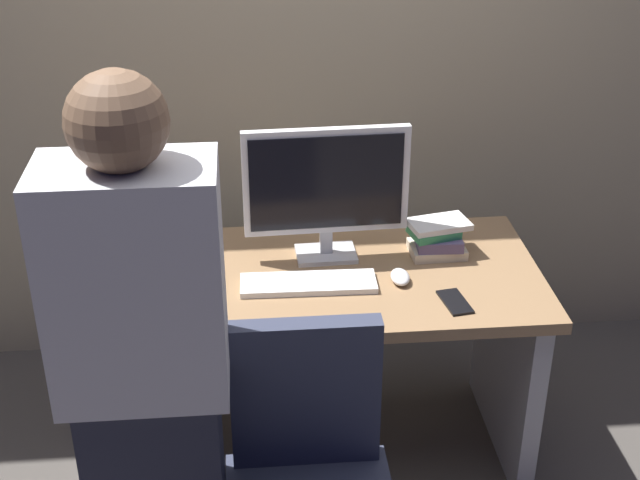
# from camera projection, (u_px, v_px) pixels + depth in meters

# --- Properties ---
(ground_plane) EXTENTS (9.00, 9.00, 0.00)m
(ground_plane) POSITION_uv_depth(u_px,v_px,m) (319.00, 446.00, 3.21)
(ground_plane) COLOR #4C4742
(desk) EXTENTS (1.45, 0.72, 0.72)m
(desk) POSITION_uv_depth(u_px,v_px,m) (319.00, 331.00, 2.98)
(desk) COLOR #93704C
(desk) RESTS_ON ground
(person_at_desk) EXTENTS (0.40, 0.24, 1.64)m
(person_at_desk) POSITION_uv_depth(u_px,v_px,m) (147.00, 390.00, 2.14)
(person_at_desk) COLOR #262838
(person_at_desk) RESTS_ON ground
(monitor) EXTENTS (0.54, 0.15, 0.46)m
(monitor) POSITION_uv_depth(u_px,v_px,m) (326.00, 187.00, 2.86)
(monitor) COLOR silver
(monitor) RESTS_ON desk
(keyboard) EXTENTS (0.43, 0.14, 0.02)m
(keyboard) POSITION_uv_depth(u_px,v_px,m) (308.00, 283.00, 2.80)
(keyboard) COLOR white
(keyboard) RESTS_ON desk
(mouse) EXTENTS (0.06, 0.10, 0.03)m
(mouse) POSITION_uv_depth(u_px,v_px,m) (400.00, 277.00, 2.82)
(mouse) COLOR white
(mouse) RESTS_ON desk
(cup_near_keyboard) EXTENTS (0.08, 0.08, 0.09)m
(cup_near_keyboard) POSITION_uv_depth(u_px,v_px,m) (166.00, 295.00, 2.68)
(cup_near_keyboard) COLOR white
(cup_near_keyboard) RESTS_ON desk
(cup_by_monitor) EXTENTS (0.07, 0.07, 0.09)m
(cup_by_monitor) POSITION_uv_depth(u_px,v_px,m) (155.00, 246.00, 2.94)
(cup_by_monitor) COLOR #D84C3F
(cup_by_monitor) RESTS_ON desk
(book_stack) EXTENTS (0.22, 0.17, 0.12)m
(book_stack) POSITION_uv_depth(u_px,v_px,m) (437.00, 238.00, 2.98)
(book_stack) COLOR beige
(book_stack) RESTS_ON desk
(cell_phone) EXTENTS (0.09, 0.15, 0.01)m
(cell_phone) POSITION_uv_depth(u_px,v_px,m) (455.00, 302.00, 2.71)
(cell_phone) COLOR black
(cell_phone) RESTS_ON desk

